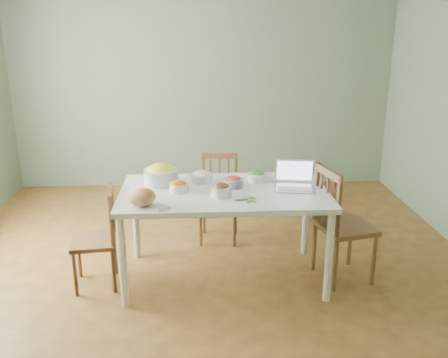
{
  "coord_description": "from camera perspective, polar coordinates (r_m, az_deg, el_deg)",
  "views": [
    {
      "loc": [
        -0.08,
        -4.01,
        2.17
      ],
      "look_at": [
        0.13,
        -0.13,
        0.92
      ],
      "focal_mm": 39.24,
      "sensor_mm": 36.0,
      "label": 1
    }
  ],
  "objects": [
    {
      "name": "floor",
      "position": [
        4.56,
        -1.78,
        -10.53
      ],
      "size": [
        5.0,
        5.0,
        0.0
      ],
      "primitive_type": "cube",
      "color": "#4E2E14",
      "rests_on": "ground"
    },
    {
      "name": "wall_back",
      "position": [
        6.56,
        -2.44,
        10.69
      ],
      "size": [
        5.0,
        0.0,
        2.7
      ],
      "primitive_type": "cube",
      "color": "#62785B",
      "rests_on": "ground"
    },
    {
      "name": "wall_front",
      "position": [
        1.72,
        -0.11,
        -10.56
      ],
      "size": [
        5.0,
        0.0,
        2.7
      ],
      "primitive_type": "cube",
      "color": "#62785B",
      "rests_on": "ground"
    },
    {
      "name": "dining_table",
      "position": [
        4.26,
        -0.0,
        -6.51
      ],
      "size": [
        1.74,
        0.98,
        0.82
      ],
      "primitive_type": null,
      "color": "white",
      "rests_on": "floor"
    },
    {
      "name": "chair_far",
      "position": [
        4.98,
        -0.65,
        -2.4
      ],
      "size": [
        0.43,
        0.42,
        0.89
      ],
      "primitive_type": null,
      "rotation": [
        0.0,
        0.0,
        -0.11
      ],
      "color": "#543517",
      "rests_on": "floor"
    },
    {
      "name": "chair_left",
      "position": [
        4.28,
        -14.95,
        -6.74
      ],
      "size": [
        0.41,
        0.42,
        0.86
      ],
      "primitive_type": null,
      "rotation": [
        0.0,
        0.0,
        -1.44
      ],
      "color": "#543517",
      "rests_on": "floor"
    },
    {
      "name": "chair_right",
      "position": [
        4.35,
        13.96,
        -5.1
      ],
      "size": [
        0.52,
        0.54,
        1.02
      ],
      "primitive_type": null,
      "rotation": [
        0.0,
        0.0,
        1.81
      ],
      "color": "#543517",
      "rests_on": "floor"
    },
    {
      "name": "bread_boule",
      "position": [
        3.81,
        -9.54,
        -2.08
      ],
      "size": [
        0.25,
        0.25,
        0.14
      ],
      "primitive_type": "ellipsoid",
      "rotation": [
        0.0,
        0.0,
        -0.2
      ],
      "color": "tan",
      "rests_on": "dining_table"
    },
    {
      "name": "butter_stick",
      "position": [
        3.71,
        -7.01,
        -3.44
      ],
      "size": [
        0.1,
        0.07,
        0.03
      ],
      "primitive_type": "cube",
      "rotation": [
        0.0,
        0.0,
        0.41
      ],
      "color": "white",
      "rests_on": "dining_table"
    },
    {
      "name": "bowl_squash",
      "position": [
        4.29,
        -7.32,
        0.56
      ],
      "size": [
        0.3,
        0.3,
        0.18
      ],
      "primitive_type": null,
      "rotation": [
        0.0,
        0.0,
        -0.01
      ],
      "color": "yellow",
      "rests_on": "dining_table"
    },
    {
      "name": "bowl_carrot",
      "position": [
        4.09,
        -5.27,
        -0.86
      ],
      "size": [
        0.2,
        0.2,
        0.09
      ],
      "primitive_type": null,
      "rotation": [
        0.0,
        0.0,
        -0.33
      ],
      "color": "#D54800",
      "rests_on": "dining_table"
    },
    {
      "name": "bowl_onion",
      "position": [
        4.32,
        -2.59,
        0.32
      ],
      "size": [
        0.24,
        0.24,
        0.1
      ],
      "primitive_type": null,
      "rotation": [
        0.0,
        0.0,
        -0.4
      ],
      "color": "silver",
      "rests_on": "dining_table"
    },
    {
      "name": "bowl_mushroom",
      "position": [
        3.95,
        -0.33,
        -1.3
      ],
      "size": [
        0.2,
        0.2,
        0.11
      ],
      "primitive_type": null,
      "rotation": [
        0.0,
        0.0,
        -0.28
      ],
      "color": "#3D2413",
      "rests_on": "dining_table"
    },
    {
      "name": "bowl_redpep",
      "position": [
        4.17,
        1.11,
        -0.33
      ],
      "size": [
        0.2,
        0.2,
        0.1
      ],
      "primitive_type": null,
      "rotation": [
        0.0,
        0.0,
        0.23
      ],
      "color": "#C34023",
      "rests_on": "dining_table"
    },
    {
      "name": "bowl_broccoli",
      "position": [
        4.33,
        3.92,
        0.33
      ],
      "size": [
        0.16,
        0.16,
        0.1
      ],
      "primitive_type": null,
      "rotation": [
        0.0,
        0.0,
        -0.05
      ],
      "color": "#226318",
      "rests_on": "dining_table"
    },
    {
      "name": "flatbread",
      "position": [
        4.5,
        3.79,
        0.47
      ],
      "size": [
        0.24,
        0.24,
        0.02
      ],
      "primitive_type": "cylinder",
      "rotation": [
        0.0,
        0.0,
        0.37
      ],
      "color": "tan",
      "rests_on": "dining_table"
    },
    {
      "name": "basil_bunch",
      "position": [
        3.88,
        2.53,
        -2.35
      ],
      "size": [
        0.19,
        0.19,
        0.02
      ],
      "primitive_type": null,
      "color": "#1A681D",
      "rests_on": "dining_table"
    },
    {
      "name": "laptop",
      "position": [
        4.15,
        8.28,
        0.3
      ],
      "size": [
        0.37,
        0.34,
        0.23
      ],
      "primitive_type": null,
      "rotation": [
        0.0,
        0.0,
        -0.15
      ],
      "color": "#BBBBC0",
      "rests_on": "dining_table"
    }
  ]
}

